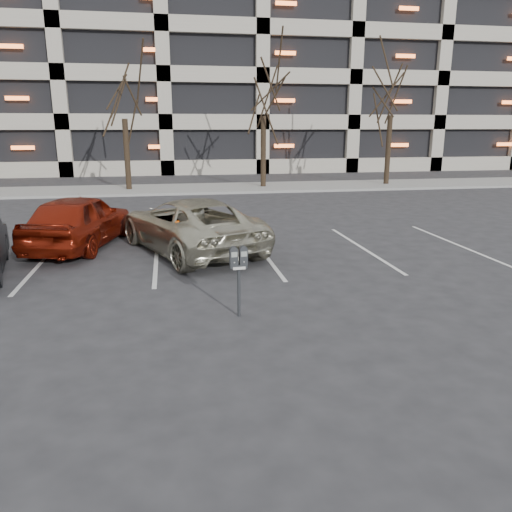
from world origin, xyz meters
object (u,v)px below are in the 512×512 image
Objects in this scene: tree_b at (122,72)px; tree_d at (393,70)px; car_red at (79,221)px; tree_c at (264,70)px; suv_silver at (190,225)px; parking_meter at (239,264)px.

tree_d reaches higher than tree_b.
tree_b is 13.19m from car_red.
suv_silver is (-4.49, -13.14, -5.29)m from tree_c.
tree_c is 15.23m from car_red.
parking_meter is at bearing -102.10° from tree_c.
suv_silver is at bearing -131.18° from tree_d.
tree_b is 1.41× the size of suv_silver.
car_red is at bearing -39.99° from suv_silver.
tree_b reaches higher than car_red.
tree_c is (7.00, 0.00, 0.24)m from tree_b.
tree_d is at bearing 0.00° from tree_b.
car_red is (-7.47, -12.19, -5.25)m from tree_c.
parking_meter is at bearing 135.81° from car_red.
tree_d is at bearing 0.00° from tree_c.
suv_silver is (2.51, -13.14, -5.06)m from tree_b.
suv_silver is (-0.62, 4.94, -0.24)m from parking_meter.
car_red is at bearing -121.52° from tree_c.
tree_d reaches higher than tree_c.
parking_meter is 0.28× the size of car_red.
suv_silver is 3.13m from car_red.
parking_meter is (3.12, -18.08, -4.81)m from tree_b.
tree_d reaches higher than car_red.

